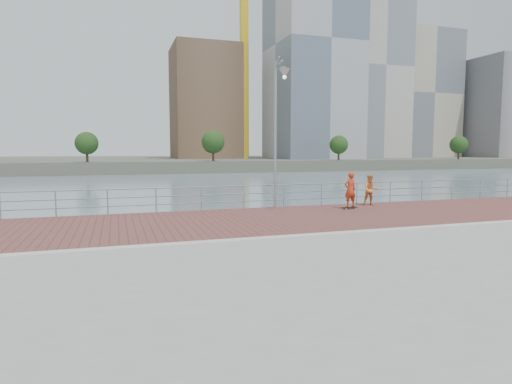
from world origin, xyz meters
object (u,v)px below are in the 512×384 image
object	(u,v)px
guardrail	(223,195)
skateboarder	(350,190)
bystander	(371,190)
street_lamp	(279,107)

from	to	relation	value
guardrail	skateboarder	bearing A→B (deg)	-17.18
bystander	street_lamp	bearing A→B (deg)	-158.82
skateboarder	bystander	xyz separation A→B (m)	(1.68, 0.87, -0.14)
street_lamp	skateboarder	world-z (taller)	street_lamp
street_lamp	bystander	world-z (taller)	street_lamp
street_lamp	bystander	xyz separation A→B (m)	(4.99, 0.08, -3.96)
skateboarder	street_lamp	bearing A→B (deg)	-16.87
guardrail	street_lamp	xyz separation A→B (m)	(2.43, -0.99, 4.07)
guardrail	bystander	size ratio (longest dim) A/B	24.98
guardrail	street_lamp	distance (m)	4.85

